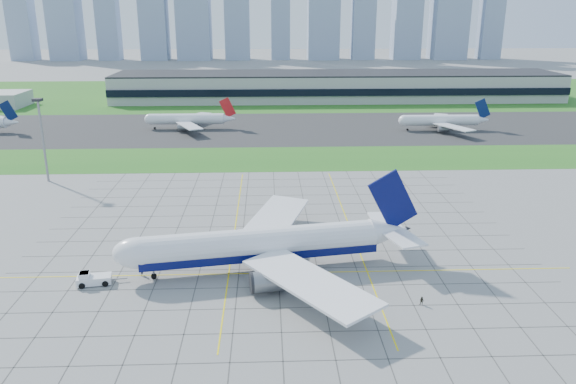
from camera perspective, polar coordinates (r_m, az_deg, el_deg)
name	(u,v)px	position (r m, az deg, el deg)	size (l,w,h in m)	color
ground	(278,269)	(116.07, -1.00, -7.80)	(1400.00, 1400.00, 0.00)	gray
grass_median	(273,159)	(200.97, -1.57, 3.41)	(700.00, 35.00, 0.04)	#25641C
asphalt_taxiway	(271,128)	(254.59, -1.72, 6.51)	(700.00, 75.00, 0.04)	#383838
grass_far	(269,94)	(363.07, -1.90, 9.94)	(700.00, 145.00, 0.04)	#25641C
apron_markings	(279,247)	(126.15, -0.91, -5.60)	(120.00, 130.00, 0.03)	#474744
terminal	(337,86)	(339.72, 5.00, 10.68)	(260.00, 43.00, 15.80)	#B7B7B2
light_mast	(42,130)	(185.84, -23.75, 5.81)	(2.50, 2.50, 25.60)	gray
city_skyline	(259,2)	(624.65, -2.98, 18.70)	(523.00, 32.40, 160.00)	#8E9FBA
airliner	(262,245)	(113.77, -2.64, -5.39)	(62.11, 62.44, 19.66)	white
pushback_tug	(92,279)	(115.72, -19.25, -8.32)	(9.51, 4.15, 2.61)	white
crew_near	(142,271)	(116.51, -14.62, -7.80)	(0.68, 0.45, 1.88)	black
crew_far	(422,301)	(105.12, 13.44, -10.73)	(0.81, 0.63, 1.66)	black
distant_jet_1	(188,119)	(255.85, -10.11, 7.32)	(38.32, 42.66, 14.08)	white
distant_jet_2	(442,120)	(258.07, 15.37, 7.05)	(38.28, 42.66, 14.08)	white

